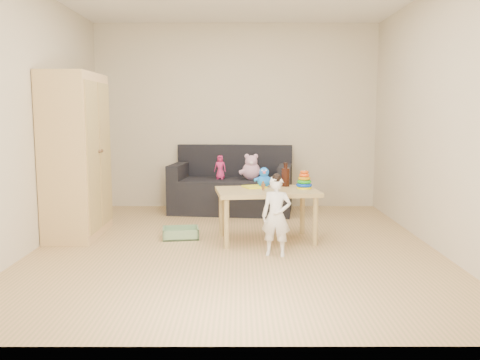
{
  "coord_description": "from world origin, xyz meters",
  "views": [
    {
      "loc": [
        0.04,
        -5.06,
        1.35
      ],
      "look_at": [
        0.05,
        0.25,
        0.65
      ],
      "focal_mm": 38.0,
      "sensor_mm": 36.0,
      "label": 1
    }
  ],
  "objects_px": {
    "wardrobe": "(76,156)",
    "play_table": "(267,215)",
    "toddler": "(276,217)",
    "sofa": "(231,195)"
  },
  "relations": [
    {
      "from": "sofa",
      "to": "play_table",
      "type": "relative_size",
      "value": 1.55
    },
    {
      "from": "wardrobe",
      "to": "toddler",
      "type": "distance_m",
      "value": 2.35
    },
    {
      "from": "wardrobe",
      "to": "play_table",
      "type": "distance_m",
      "value": 2.18
    },
    {
      "from": "play_table",
      "to": "wardrobe",
      "type": "bearing_deg",
      "value": 173.11
    },
    {
      "from": "wardrobe",
      "to": "play_table",
      "type": "height_order",
      "value": "wardrobe"
    },
    {
      "from": "sofa",
      "to": "toddler",
      "type": "relative_size",
      "value": 2.17
    },
    {
      "from": "wardrobe",
      "to": "play_table",
      "type": "xyz_separation_m",
      "value": [
        2.08,
        -0.25,
        -0.61
      ]
    },
    {
      "from": "play_table",
      "to": "toddler",
      "type": "distance_m",
      "value": 0.58
    },
    {
      "from": "play_table",
      "to": "toddler",
      "type": "relative_size",
      "value": 1.4
    },
    {
      "from": "sofa",
      "to": "play_table",
      "type": "distance_m",
      "value": 1.64
    }
  ]
}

